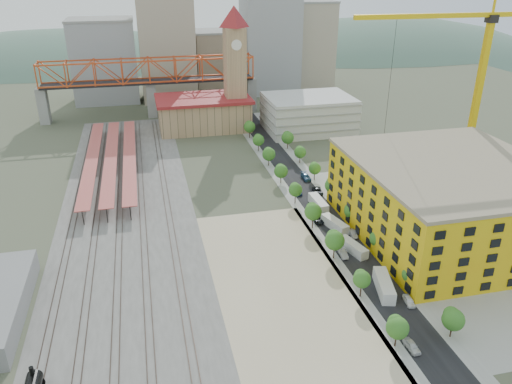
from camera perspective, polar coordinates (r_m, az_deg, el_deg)
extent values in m
plane|color=#474C38|center=(135.52, 0.86, -2.65)|extent=(400.00, 400.00, 0.00)
cube|color=#605E59|center=(148.12, -14.47, -0.99)|extent=(36.00, 165.00, 0.06)
cube|color=tan|center=(108.49, 2.84, -10.28)|extent=(28.00, 67.00, 0.06)
cube|color=black|center=(152.60, 5.34, 0.51)|extent=(12.00, 170.00, 0.06)
cube|color=gray|center=(151.06, 3.36, 0.31)|extent=(3.00, 170.00, 0.04)
cube|color=gray|center=(154.33, 7.28, 0.69)|extent=(3.00, 170.00, 0.04)
cube|color=gray|center=(136.94, 21.65, -4.22)|extent=(50.00, 90.00, 0.06)
cube|color=#382B23|center=(149.46, -20.10, -1.47)|extent=(0.12, 160.00, 0.18)
cube|color=#382B23|center=(149.26, -19.55, -1.42)|extent=(0.12, 160.00, 0.18)
cube|color=#382B23|center=(148.72, -17.82, -1.26)|extent=(0.12, 160.00, 0.18)
cube|color=#382B23|center=(148.58, -17.27, -1.21)|extent=(0.12, 160.00, 0.18)
cube|color=#382B23|center=(148.22, -15.52, -1.04)|extent=(0.12, 160.00, 0.18)
cube|color=#382B23|center=(148.14, -14.97, -0.99)|extent=(0.12, 160.00, 0.18)
cube|color=#382B23|center=(147.96, -13.21, -0.82)|extent=(0.12, 160.00, 0.18)
cube|color=#382B23|center=(147.94, -12.66, -0.77)|extent=(0.12, 160.00, 0.18)
cube|color=#382B23|center=(147.97, -10.51, -0.57)|extent=(0.12, 160.00, 0.18)
cube|color=#382B23|center=(148.01, -9.96, -0.52)|extent=(0.12, 160.00, 0.18)
cube|color=#B54F45|center=(172.86, -18.23, 3.70)|extent=(4.00, 80.00, 0.25)
cylinder|color=black|center=(173.54, -18.15, 3.08)|extent=(0.24, 0.24, 4.00)
cube|color=#B54F45|center=(172.35, -16.25, 3.90)|extent=(4.00, 80.00, 0.25)
cylinder|color=black|center=(173.03, -16.18, 3.28)|extent=(0.24, 0.24, 4.00)
cube|color=#B54F45|center=(172.05, -14.27, 4.10)|extent=(4.00, 80.00, 0.25)
cylinder|color=black|center=(172.73, -14.20, 3.48)|extent=(0.24, 0.24, 4.00)
cube|color=tan|center=(208.04, -6.00, 8.83)|extent=(36.00, 22.00, 12.00)
cube|color=maroon|center=(206.39, -6.08, 10.56)|extent=(38.00, 24.00, 1.20)
cube|color=tan|center=(204.75, -2.40, 12.72)|extent=(8.00, 8.00, 40.00)
pyramid|color=maroon|center=(200.88, -2.55, 20.56)|extent=(12.00, 12.00, 8.00)
cylinder|color=white|center=(198.35, -2.24, 16.44)|extent=(4.00, 0.30, 4.00)
cube|color=silver|center=(205.47, 5.99, 8.92)|extent=(34.00, 26.00, 14.00)
cube|color=gray|center=(232.06, -23.12, 9.04)|extent=(4.00, 6.00, 15.00)
cube|color=gray|center=(233.74, -0.59, 11.09)|extent=(4.00, 6.00, 15.00)
cube|color=gray|center=(228.52, -11.85, 10.26)|extent=(4.00, 6.00, 15.00)
cube|color=black|center=(226.74, -12.03, 12.22)|extent=(90.00, 9.00, 1.00)
cube|color=yellow|center=(131.47, 21.17, -0.96)|extent=(44.00, 50.00, 18.00)
cube|color=gray|center=(127.97, 21.80, 2.84)|extent=(44.60, 50.60, 0.80)
cube|color=#9EA0A3|center=(260.93, -16.91, 14.08)|extent=(30.00, 25.00, 38.00)
cube|color=#B2A58C|center=(254.85, -10.18, 16.09)|extent=(26.00, 22.00, 52.00)
cube|color=gray|center=(274.13, -4.41, 14.63)|extent=(24.00, 24.00, 30.00)
cube|color=#9EA0A3|center=(267.49, 1.62, 17.70)|extent=(28.00, 22.00, 60.00)
cube|color=#B2A58C|center=(280.23, 6.28, 16.23)|extent=(22.00, 20.00, 44.00)
cube|color=brown|center=(282.51, -7.62, 14.38)|extent=(20.00, 20.00, 26.00)
ellipsoid|color=#4C6B59|center=(401.87, -19.68, 4.23)|extent=(396.00, 216.00, 180.00)
ellipsoid|color=#4C6B59|center=(412.99, -2.51, 2.65)|extent=(484.00, 264.00, 220.00)
ellipsoid|color=#4C6B59|center=(441.94, 13.00, 6.56)|extent=(418.00, 228.00, 190.00)
cylinder|color=black|center=(89.58, -24.25, -18.18)|extent=(0.71, 0.71, 1.63)
cone|color=black|center=(93.10, -23.69, -18.98)|extent=(2.65, 1.63, 2.65)
cube|color=yellow|center=(161.89, 23.76, 8.84)|extent=(1.69, 1.69, 47.43)
cube|color=black|center=(157.88, 25.34, 17.47)|extent=(2.64, 2.64, 2.11)
cube|color=yellow|center=(146.94, 18.78, 18.51)|extent=(40.07, 2.15, 1.26)
cube|color=silver|center=(108.36, 14.41, -10.31)|extent=(5.14, 10.61, 2.81)
cube|color=silver|center=(120.44, 11.03, -6.24)|extent=(4.51, 9.06, 2.40)
cube|color=silver|center=(129.76, 8.99, -3.67)|extent=(4.71, 9.42, 2.49)
cube|color=silver|center=(140.04, 7.14, -1.30)|extent=(2.82, 9.75, 2.65)
imported|color=silver|center=(95.96, 17.38, -16.47)|extent=(1.83, 4.25, 1.43)
imported|color=gray|center=(118.60, 9.91, -6.94)|extent=(1.87, 4.46, 1.43)
imported|color=black|center=(132.80, 7.04, -3.11)|extent=(2.49, 5.12, 1.40)
imported|color=navy|center=(147.93, 4.73, -0.01)|extent=(2.24, 4.70, 1.32)
imported|color=white|center=(106.52, 17.08, -11.83)|extent=(2.04, 4.14, 1.36)
imported|color=gray|center=(127.32, 11.01, -4.71)|extent=(1.71, 4.24, 1.37)
imported|color=black|center=(148.84, 7.06, 0.09)|extent=(3.27, 5.81, 1.53)
imported|color=navy|center=(158.32, 5.72, 1.71)|extent=(2.34, 5.58, 1.61)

